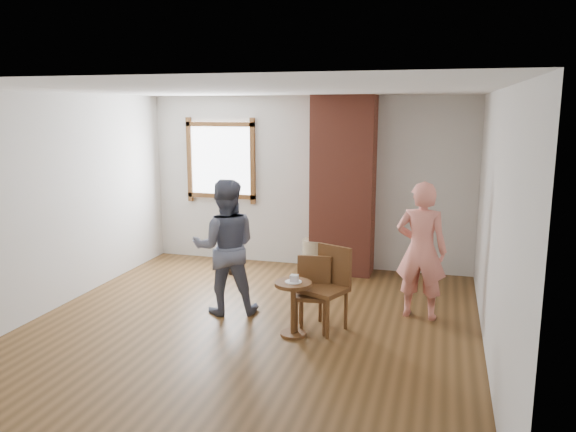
# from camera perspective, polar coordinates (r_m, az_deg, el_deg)

# --- Properties ---
(ground) EXTENTS (5.50, 5.50, 0.00)m
(ground) POSITION_cam_1_polar(r_m,az_deg,el_deg) (6.36, -4.14, -11.45)
(ground) COLOR brown
(ground) RESTS_ON ground
(room_shell) EXTENTS (5.04, 5.52, 2.62)m
(room_shell) POSITION_cam_1_polar(r_m,az_deg,el_deg) (6.50, -3.01, 5.53)
(room_shell) COLOR silver
(room_shell) RESTS_ON ground
(brick_chimney) EXTENTS (0.90, 0.50, 2.60)m
(brick_chimney) POSITION_cam_1_polar(r_m,az_deg,el_deg) (8.23, 5.62, 3.07)
(brick_chimney) COLOR #9B4937
(brick_chimney) RESTS_ON ground
(stoneware_crock) EXTENTS (0.49, 0.49, 0.49)m
(stoneware_crock) POSITION_cam_1_polar(r_m,az_deg,el_deg) (8.42, 2.78, -4.03)
(stoneware_crock) COLOR tan
(stoneware_crock) RESTS_ON ground
(dark_pot) EXTENTS (0.18, 0.18, 0.15)m
(dark_pot) POSITION_cam_1_polar(r_m,az_deg,el_deg) (8.37, -5.55, -5.36)
(dark_pot) COLOR black
(dark_pot) RESTS_ON ground
(dining_chair_left) EXTENTS (0.41, 0.41, 0.80)m
(dining_chair_left) POSITION_cam_1_polar(r_m,az_deg,el_deg) (6.26, 2.55, -7.42)
(dining_chair_left) COLOR brown
(dining_chair_left) RESTS_ON ground
(dining_chair_right) EXTENTS (0.57, 0.57, 0.92)m
(dining_chair_right) POSITION_cam_1_polar(r_m,az_deg,el_deg) (6.24, 4.10, -6.83)
(dining_chair_right) COLOR brown
(dining_chair_right) RESTS_ON ground
(side_table) EXTENTS (0.40, 0.40, 0.60)m
(side_table) POSITION_cam_1_polar(r_m,az_deg,el_deg) (6.06, 0.54, -8.50)
(side_table) COLOR brown
(side_table) RESTS_ON ground
(cake_plate) EXTENTS (0.18, 0.18, 0.01)m
(cake_plate) POSITION_cam_1_polar(r_m,az_deg,el_deg) (6.00, 0.54, -6.69)
(cake_plate) COLOR white
(cake_plate) RESTS_ON side_table
(cake_slice) EXTENTS (0.08, 0.07, 0.06)m
(cake_slice) POSITION_cam_1_polar(r_m,az_deg,el_deg) (5.99, 0.63, -6.39)
(cake_slice) COLOR silver
(cake_slice) RESTS_ON cake_plate
(man) EXTENTS (0.95, 0.84, 1.61)m
(man) POSITION_cam_1_polar(r_m,az_deg,el_deg) (6.67, -6.39, -3.14)
(man) COLOR #141A39
(man) RESTS_ON ground
(person_pink) EXTENTS (0.63, 0.45, 1.61)m
(person_pink) POSITION_cam_1_polar(r_m,az_deg,el_deg) (6.65, 13.38, -3.42)
(person_pink) COLOR #F18978
(person_pink) RESTS_ON ground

